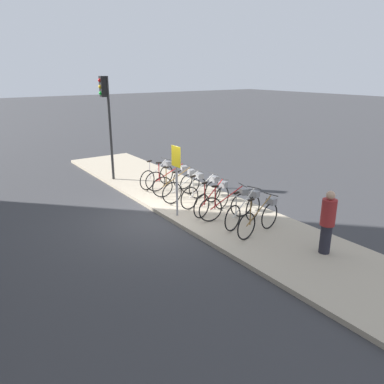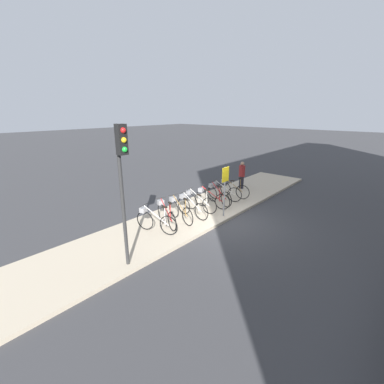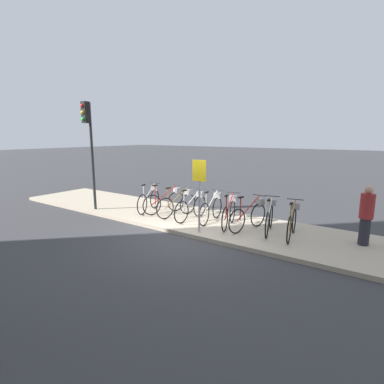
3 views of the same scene
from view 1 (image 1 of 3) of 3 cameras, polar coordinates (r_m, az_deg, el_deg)
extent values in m
plane|color=#38383A|center=(11.42, -4.22, -4.05)|extent=(120.00, 120.00, 0.00)
cube|color=#B7A88E|center=(12.16, 1.75, -2.30)|extent=(17.68, 2.95, 0.12)
torus|color=black|center=(13.68, -6.83, 1.80)|extent=(0.24, 0.72, 0.73)
torus|color=black|center=(14.38, -3.94, 2.68)|extent=(0.24, 0.72, 0.73)
cylinder|color=silver|center=(13.95, -5.39, 3.43)|extent=(0.31, 1.00, 0.62)
cylinder|color=silver|center=(13.69, -6.46, 3.26)|extent=(0.04, 0.04, 0.66)
cube|color=black|center=(13.61, -6.52, 4.69)|extent=(0.12, 0.21, 0.04)
cylinder|color=#262626|center=(14.23, -3.99, 5.10)|extent=(0.45, 0.15, 0.02)
cube|color=gray|center=(14.31, -3.84, 4.34)|extent=(0.29, 0.26, 0.18)
torus|color=black|center=(13.48, -5.59, 1.59)|extent=(0.28, 0.70, 0.73)
torus|color=black|center=(13.68, -1.41, 1.91)|extent=(0.28, 0.70, 0.73)
cylinder|color=red|center=(13.49, -3.51, 2.97)|extent=(0.38, 0.98, 0.62)
cylinder|color=red|center=(13.41, -5.05, 3.00)|extent=(0.04, 0.04, 0.66)
cube|color=black|center=(13.33, -5.09, 4.46)|extent=(0.13, 0.21, 0.04)
cylinder|color=#262626|center=(13.52, -1.43, 4.45)|extent=(0.44, 0.18, 0.02)
cube|color=gray|center=(13.58, -1.22, 3.63)|extent=(0.29, 0.27, 0.18)
torus|color=black|center=(12.83, -4.52, 0.76)|extent=(0.20, 0.72, 0.73)
torus|color=black|center=(13.15, -0.31, 1.25)|extent=(0.20, 0.72, 0.73)
cylinder|color=olive|center=(12.89, -2.41, 2.27)|extent=(0.26, 1.01, 0.62)
cylinder|color=olive|center=(12.77, -3.96, 2.25)|extent=(0.04, 0.04, 0.66)
cube|color=black|center=(12.68, -3.99, 3.78)|extent=(0.11, 0.21, 0.04)
cylinder|color=#262626|center=(12.98, -0.32, 3.89)|extent=(0.45, 0.13, 0.02)
cube|color=gray|center=(13.05, -0.11, 3.04)|extent=(0.28, 0.25, 0.18)
torus|color=black|center=(12.18, -3.06, -0.15)|extent=(0.07, 0.74, 0.73)
torus|color=black|center=(12.68, 0.93, 0.61)|extent=(0.07, 0.74, 0.73)
cylinder|color=beige|center=(12.33, -1.03, 1.55)|extent=(0.08, 1.03, 0.62)
cylinder|color=beige|center=(12.15, -2.51, 1.45)|extent=(0.03, 0.03, 0.66)
cube|color=black|center=(12.05, -2.53, 3.05)|extent=(0.08, 0.20, 0.04)
cylinder|color=#262626|center=(12.51, 0.94, 3.34)|extent=(0.46, 0.04, 0.02)
cube|color=gray|center=(12.59, 1.13, 2.47)|extent=(0.25, 0.21, 0.18)
torus|color=black|center=(11.67, -0.37, -0.95)|extent=(0.12, 0.73, 0.73)
torus|color=black|center=(12.32, 3.18, 0.07)|extent=(0.12, 0.73, 0.73)
cylinder|color=beige|center=(11.90, 1.46, 0.93)|extent=(0.15, 1.03, 0.62)
cylinder|color=beige|center=(11.65, 0.14, 0.74)|extent=(0.04, 0.04, 0.66)
cube|color=black|center=(11.55, 0.15, 2.41)|extent=(0.09, 0.21, 0.04)
cylinder|color=#262626|center=(12.15, 3.23, 2.87)|extent=(0.46, 0.08, 0.02)
cube|color=gray|center=(12.24, 3.38, 1.98)|extent=(0.26, 0.23, 0.18)
torus|color=black|center=(10.99, 1.47, -2.18)|extent=(0.22, 0.72, 0.73)
torus|color=black|center=(11.75, 4.57, -0.87)|extent=(0.22, 0.72, 0.73)
cylinder|color=red|center=(11.27, 3.10, -0.08)|extent=(0.29, 1.00, 0.62)
cylinder|color=red|center=(10.98, 1.94, -0.36)|extent=(0.04, 0.04, 0.66)
cube|color=black|center=(10.88, 1.96, 1.40)|extent=(0.12, 0.21, 0.04)
cylinder|color=#262626|center=(11.57, 4.65, 2.06)|extent=(0.45, 0.14, 0.02)
cube|color=gray|center=(11.66, 4.76, 1.14)|extent=(0.28, 0.25, 0.18)
torus|color=black|center=(10.74, 2.83, -2.69)|extent=(0.20, 0.72, 0.73)
torus|color=black|center=(11.17, 7.56, -1.99)|extent=(0.20, 0.72, 0.73)
cylinder|color=red|center=(10.85, 5.29, -0.86)|extent=(0.27, 1.01, 0.62)
cylinder|color=red|center=(10.68, 3.54, -0.92)|extent=(0.04, 0.04, 0.66)
cube|color=black|center=(10.57, 3.57, 0.88)|extent=(0.11, 0.21, 0.04)
cylinder|color=#262626|center=(10.98, 7.69, 1.07)|extent=(0.45, 0.13, 0.02)
cube|color=gray|center=(11.06, 7.88, 0.09)|extent=(0.28, 0.25, 0.18)
torus|color=black|center=(10.18, 6.23, -3.97)|extent=(0.21, 0.72, 0.73)
torus|color=black|center=(10.98, 9.26, -2.44)|extent=(0.21, 0.72, 0.73)
cylinder|color=beige|center=(10.47, 7.87, -1.67)|extent=(0.28, 1.01, 0.62)
cylinder|color=beige|center=(10.17, 6.74, -2.01)|extent=(0.04, 0.04, 0.66)
cube|color=black|center=(10.06, 6.81, -0.13)|extent=(0.12, 0.21, 0.04)
cylinder|color=#262626|center=(10.78, 9.43, 0.66)|extent=(0.45, 0.14, 0.02)
cube|color=gray|center=(10.88, 9.51, -0.31)|extent=(0.28, 0.25, 0.18)
torus|color=black|center=(9.71, 8.30, -5.19)|extent=(0.15, 0.73, 0.73)
torus|color=black|center=(10.47, 11.72, -3.61)|extent=(0.15, 0.73, 0.73)
cylinder|color=olive|center=(9.98, 10.17, -2.79)|extent=(0.19, 1.02, 0.62)
cylinder|color=olive|center=(9.69, 8.90, -3.15)|extent=(0.04, 0.04, 0.66)
cube|color=black|center=(9.57, 9.00, -1.18)|extent=(0.10, 0.21, 0.04)
cylinder|color=#262626|center=(10.26, 11.93, -0.37)|extent=(0.46, 0.10, 0.02)
cube|color=gray|center=(10.37, 12.02, -1.38)|extent=(0.27, 0.24, 0.18)
cylinder|color=#23232D|center=(9.49, 19.66, -6.74)|extent=(0.26, 0.26, 0.71)
cylinder|color=maroon|center=(9.24, 20.10, -2.94)|extent=(0.34, 0.34, 0.63)
sphere|color=tan|center=(9.11, 20.38, -0.47)|extent=(0.21, 0.21, 0.21)
cylinder|color=#2D2D2D|center=(14.99, -12.34, 9.27)|extent=(0.10, 0.10, 3.97)
cube|color=black|center=(14.77, -13.44, 15.37)|extent=(0.24, 0.20, 0.75)
sphere|color=red|center=(14.73, -13.88, 16.21)|extent=(0.14, 0.14, 0.14)
sphere|color=gold|center=(14.74, -13.81, 15.32)|extent=(0.14, 0.14, 0.14)
sphere|color=green|center=(14.75, -13.74, 14.43)|extent=(0.14, 0.14, 0.14)
cylinder|color=#99999E|center=(10.97, -2.32, 1.58)|extent=(0.06, 0.06, 2.11)
cube|color=yellow|center=(10.77, -2.46, 5.43)|extent=(0.44, 0.03, 0.60)
camera|label=2|loc=(17.35, -36.41, 15.04)|focal=24.00mm
camera|label=3|loc=(4.67, -49.72, -5.58)|focal=28.00mm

